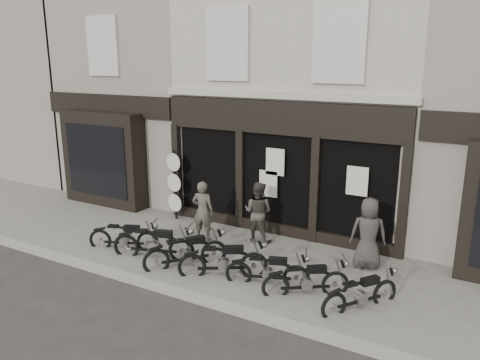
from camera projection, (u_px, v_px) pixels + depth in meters
The scene contains 17 objects.
ground_plane at pixel (223, 277), 11.08m from camera, with size 90.00×90.00×0.00m, color #2D2B28.
pavement at pixel (241, 260), 11.82m from camera, with size 30.00×4.20×0.12m, color #66605A.
kerb at pixel (192, 297), 10.01m from camera, with size 30.00×0.25×0.13m, color gray.
central_building at pixel (318, 88), 15.06m from camera, with size 7.30×6.22×8.34m.
neighbour_left at pixel (161, 84), 18.05m from camera, with size 5.60×6.73×8.34m.
filler_left at pixel (26, 78), 22.00m from camera, with size 11.00×6.00×8.20m, color gray.
motorcycle_0 at pixel (125, 239), 12.39m from camera, with size 1.81×0.98×0.92m.
motorcycle_1 at pixel (155, 246), 11.82m from camera, with size 2.07×1.00×1.03m.
motorcycle_2 at pixel (187, 255), 11.34m from camera, with size 1.52×1.75×1.00m.
motorcycle_3 at pixel (224, 264), 10.84m from camera, with size 1.86×1.36×1.01m.
motorcycle_4 at pixel (268, 273), 10.44m from camera, with size 1.81×0.93×0.91m.
motorcycle_5 at pixel (307, 283), 9.98m from camera, with size 1.66×1.29×0.91m.
motorcycle_6 at pixel (361, 297), 9.42m from camera, with size 1.28×1.63×0.90m.
man_left at pixel (203, 211), 12.82m from camera, with size 0.61×0.40×1.68m, color #4C493F.
man_centre at pixel (258, 212), 12.72m from camera, with size 0.82×0.64×1.68m, color #423B35.
man_right at pixel (368, 233), 11.09m from camera, with size 0.85×0.55×1.74m, color #3B3531.
advert_sign_post at pixel (175, 188), 14.48m from camera, with size 0.56×0.36×2.30m.
Camera 1 is at (5.34, -8.63, 5.01)m, focal length 35.00 mm.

